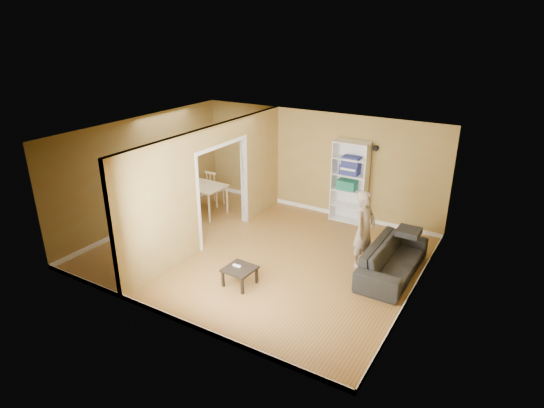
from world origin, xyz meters
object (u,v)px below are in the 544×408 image
(person, at_px, (365,223))
(chair_far, at_px, (215,188))
(bookshelf, at_px, (350,182))
(chair_near, at_px, (186,205))
(dining_table, at_px, (200,188))
(sofa, at_px, (393,255))
(chair_left, at_px, (180,190))
(coffee_table, at_px, (240,270))

(person, distance_m, chair_far, 4.70)
(bookshelf, bearing_deg, chair_near, -146.86)
(dining_table, bearing_deg, sofa, -5.42)
(chair_near, bearing_deg, chair_left, 151.61)
(chair_far, bearing_deg, person, 166.55)
(person, xyz_separation_m, chair_far, (-4.55, 1.11, -0.44))
(coffee_table, xyz_separation_m, chair_left, (-3.58, 2.42, 0.16))
(sofa, distance_m, person, 0.82)
(sofa, xyz_separation_m, chair_near, (-5.07, -0.19, 0.05))
(sofa, height_order, chair_far, chair_far)
(bookshelf, distance_m, coffee_table, 3.98)
(bookshelf, bearing_deg, sofa, -49.17)
(person, relative_size, chair_far, 1.91)
(dining_table, height_order, chair_left, chair_left)
(person, height_order, dining_table, person)
(chair_left, bearing_deg, chair_near, 27.82)
(sofa, relative_size, chair_left, 2.31)
(chair_near, height_order, chair_far, chair_far)
(dining_table, xyz_separation_m, chair_near, (0.09, -0.68, -0.23))
(bookshelf, bearing_deg, chair_left, -160.87)
(chair_left, relative_size, chair_far, 0.95)
(coffee_table, bearing_deg, chair_left, 146.01)
(chair_far, bearing_deg, bookshelf, -165.58)
(bookshelf, height_order, coffee_table, bookshelf)
(sofa, relative_size, chair_near, 2.36)
(chair_near, relative_size, chair_far, 0.93)
(bookshelf, relative_size, chair_near, 2.21)
(sofa, relative_size, coffee_table, 4.00)
(bookshelf, bearing_deg, coffee_table, -98.86)
(sofa, xyz_separation_m, chair_left, (-5.91, 0.54, 0.06))
(chair_left, bearing_deg, coffee_table, 34.80)
(dining_table, xyz_separation_m, chair_far, (-0.02, 0.63, -0.20))
(chair_near, distance_m, chair_far, 1.31)
(bookshelf, xyz_separation_m, chair_near, (-3.34, -2.18, -0.55))
(person, distance_m, dining_table, 4.56)
(sofa, bearing_deg, person, 89.14)
(chair_near, bearing_deg, coffee_table, -19.01)
(sofa, height_order, bookshelf, bookshelf)
(person, xyz_separation_m, chair_near, (-4.43, -0.20, -0.48))
(chair_left, bearing_deg, bookshelf, 87.92)
(sofa, bearing_deg, chair_near, 92.47)
(bookshelf, xyz_separation_m, dining_table, (-3.44, -1.51, -0.32))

